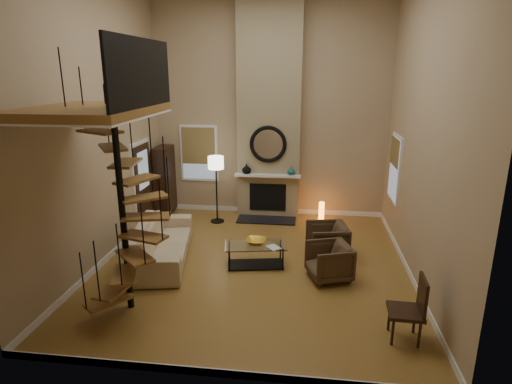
# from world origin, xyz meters

# --- Properties ---
(ground) EXTENTS (6.00, 6.50, 0.01)m
(ground) POSITION_xyz_m (0.00, 0.00, -0.01)
(ground) COLOR #AB7F37
(ground) RESTS_ON ground
(back_wall) EXTENTS (6.00, 0.02, 5.50)m
(back_wall) POSITION_xyz_m (0.00, 3.25, 2.75)
(back_wall) COLOR tan
(back_wall) RESTS_ON ground
(front_wall) EXTENTS (6.00, 0.02, 5.50)m
(front_wall) POSITION_xyz_m (0.00, -3.25, 2.75)
(front_wall) COLOR tan
(front_wall) RESTS_ON ground
(left_wall) EXTENTS (0.02, 6.50, 5.50)m
(left_wall) POSITION_xyz_m (-3.00, 0.00, 2.75)
(left_wall) COLOR tan
(left_wall) RESTS_ON ground
(right_wall) EXTENTS (0.02, 6.50, 5.50)m
(right_wall) POSITION_xyz_m (3.00, 0.00, 2.75)
(right_wall) COLOR tan
(right_wall) RESTS_ON ground
(baseboard_back) EXTENTS (6.00, 0.02, 0.12)m
(baseboard_back) POSITION_xyz_m (0.00, 3.24, 0.06)
(baseboard_back) COLOR white
(baseboard_back) RESTS_ON ground
(baseboard_front) EXTENTS (6.00, 0.02, 0.12)m
(baseboard_front) POSITION_xyz_m (0.00, -3.24, 0.06)
(baseboard_front) COLOR white
(baseboard_front) RESTS_ON ground
(baseboard_left) EXTENTS (0.02, 6.50, 0.12)m
(baseboard_left) POSITION_xyz_m (-2.99, 0.00, 0.06)
(baseboard_left) COLOR white
(baseboard_left) RESTS_ON ground
(baseboard_right) EXTENTS (0.02, 6.50, 0.12)m
(baseboard_right) POSITION_xyz_m (2.99, 0.00, 0.06)
(baseboard_right) COLOR white
(baseboard_right) RESTS_ON ground
(chimney_breast) EXTENTS (1.60, 0.38, 5.50)m
(chimney_breast) POSITION_xyz_m (0.00, 3.06, 2.75)
(chimney_breast) COLOR #958660
(chimney_breast) RESTS_ON ground
(hearth) EXTENTS (1.50, 0.60, 0.04)m
(hearth) POSITION_xyz_m (0.00, 2.57, 0.02)
(hearth) COLOR black
(hearth) RESTS_ON ground
(firebox) EXTENTS (0.95, 0.02, 0.72)m
(firebox) POSITION_xyz_m (0.00, 2.86, 0.55)
(firebox) COLOR black
(firebox) RESTS_ON chimney_breast
(mantel) EXTENTS (1.70, 0.18, 0.06)m
(mantel) POSITION_xyz_m (0.00, 2.78, 1.15)
(mantel) COLOR white
(mantel) RESTS_ON chimney_breast
(mirror_frame) EXTENTS (0.94, 0.10, 0.94)m
(mirror_frame) POSITION_xyz_m (0.00, 2.84, 1.95)
(mirror_frame) COLOR black
(mirror_frame) RESTS_ON chimney_breast
(mirror_disc) EXTENTS (0.80, 0.01, 0.80)m
(mirror_disc) POSITION_xyz_m (0.00, 2.85, 1.95)
(mirror_disc) COLOR white
(mirror_disc) RESTS_ON chimney_breast
(vase_left) EXTENTS (0.24, 0.24, 0.25)m
(vase_left) POSITION_xyz_m (-0.55, 2.82, 1.30)
(vase_left) COLOR black
(vase_left) RESTS_ON mantel
(vase_right) EXTENTS (0.20, 0.20, 0.21)m
(vase_right) POSITION_xyz_m (0.60, 2.82, 1.28)
(vase_right) COLOR #195557
(vase_right) RESTS_ON mantel
(window_back) EXTENTS (1.02, 0.06, 1.52)m
(window_back) POSITION_xyz_m (-1.90, 3.22, 1.62)
(window_back) COLOR white
(window_back) RESTS_ON back_wall
(window_right) EXTENTS (0.06, 1.02, 1.52)m
(window_right) POSITION_xyz_m (2.97, 2.00, 1.63)
(window_right) COLOR white
(window_right) RESTS_ON right_wall
(entry_door) EXTENTS (0.10, 1.05, 2.16)m
(entry_door) POSITION_xyz_m (-2.95, 1.80, 1.05)
(entry_door) COLOR white
(entry_door) RESTS_ON ground
(loft) EXTENTS (1.70, 2.20, 1.09)m
(loft) POSITION_xyz_m (-2.04, -1.80, 3.24)
(loft) COLOR olive
(loft) RESTS_ON left_wall
(spiral_stair) EXTENTS (1.47, 1.47, 4.06)m
(spiral_stair) POSITION_xyz_m (-1.78, -1.79, 1.78)
(spiral_stair) COLOR black
(spiral_stair) RESTS_ON ground
(hutch) EXTENTS (0.37, 0.79, 1.76)m
(hutch) POSITION_xyz_m (-2.76, 2.81, 0.95)
(hutch) COLOR black
(hutch) RESTS_ON ground
(sofa) EXTENTS (1.45, 2.69, 0.74)m
(sofa) POSITION_xyz_m (-1.89, 0.01, 0.40)
(sofa) COLOR #C9B48B
(sofa) RESTS_ON ground
(armchair_near) EXTENTS (0.93, 0.91, 0.73)m
(armchair_near) POSITION_xyz_m (1.53, 0.57, 0.35)
(armchair_near) COLOR #493521
(armchair_near) RESTS_ON ground
(armchair_far) EXTENTS (0.94, 0.93, 0.68)m
(armchair_far) POSITION_xyz_m (1.53, -0.40, 0.35)
(armchair_far) COLOR #493521
(armchair_far) RESTS_ON ground
(coffee_table) EXTENTS (1.28, 0.80, 0.45)m
(coffee_table) POSITION_xyz_m (0.04, -0.04, 0.28)
(coffee_table) COLOR silver
(coffee_table) RESTS_ON ground
(bowl) EXTENTS (0.40, 0.40, 0.10)m
(bowl) POSITION_xyz_m (0.04, 0.01, 0.50)
(bowl) COLOR gold
(bowl) RESTS_ON coffee_table
(book) EXTENTS (0.32, 0.33, 0.03)m
(book) POSITION_xyz_m (0.39, -0.19, 0.46)
(book) COLOR gray
(book) RESTS_ON coffee_table
(floor_lamp) EXTENTS (0.39, 0.39, 1.70)m
(floor_lamp) POSITION_xyz_m (-1.25, 2.35, 1.41)
(floor_lamp) COLOR black
(floor_lamp) RESTS_ON ground
(accent_lamp) EXTENTS (0.14, 0.14, 0.50)m
(accent_lamp) POSITION_xyz_m (1.40, 2.74, 0.25)
(accent_lamp) COLOR orange
(accent_lamp) RESTS_ON ground
(side_chair) EXTENTS (0.50, 0.50, 1.00)m
(side_chair) POSITION_xyz_m (2.55, -2.13, 0.53)
(side_chair) COLOR black
(side_chair) RESTS_ON ground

